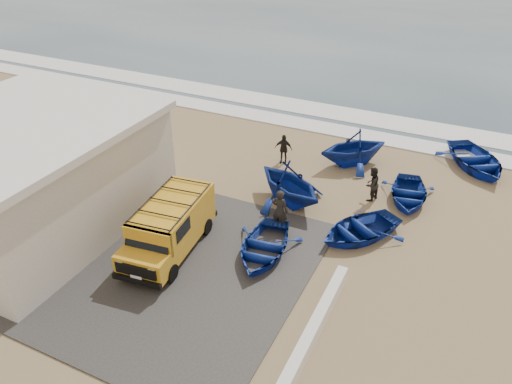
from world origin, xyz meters
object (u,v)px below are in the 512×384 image
(fisherman_front, at_px, (280,210))
(fisherman_back, at_px, (283,149))
(boat_near_left, at_px, (263,247))
(boat_mid_left, at_px, (289,183))
(van, at_px, (170,225))
(fisherman_middle, at_px, (372,184))
(building, at_px, (23,174))
(boat_near_right, at_px, (360,229))
(parapet, at_px, (313,332))
(boat_far_right, at_px, (476,160))
(boat_mid_right, at_px, (408,194))
(boat_far_left, at_px, (354,147))

(fisherman_front, relative_size, fisherman_back, 1.22)
(boat_near_left, relative_size, boat_mid_left, 0.96)
(van, bearing_deg, fisherman_middle, 42.62)
(building, distance_m, fisherman_front, 10.15)
(boat_near_left, relative_size, boat_near_right, 0.99)
(parapet, xyz_separation_m, boat_far_right, (3.38, 13.71, 0.15))
(boat_near_right, xyz_separation_m, fisherman_back, (-5.14, 4.47, 0.38))
(van, relative_size, fisherman_middle, 3.09)
(boat_near_left, xyz_separation_m, fisherman_back, (-2.23, 7.12, 0.38))
(building, relative_size, boat_near_right, 2.65)
(van, xyz_separation_m, boat_near_left, (3.26, 1.18, -0.71))
(boat_near_right, bearing_deg, fisherman_middle, 130.25)
(boat_near_right, xyz_separation_m, boat_mid_right, (1.18, 3.56, -0.03))
(building, height_order, boat_near_left, building)
(building, distance_m, boat_far_left, 14.78)
(boat_mid_left, distance_m, fisherman_front, 2.11)
(building, relative_size, fisherman_middle, 6.00)
(boat_near_left, xyz_separation_m, fisherman_middle, (2.59, 5.56, 0.42))
(building, bearing_deg, boat_mid_right, 31.34)
(building, distance_m, boat_near_right, 13.32)
(fisherman_back, bearing_deg, boat_mid_left, -74.62)
(building, bearing_deg, fisherman_front, 22.00)
(boat_near_left, xyz_separation_m, boat_far_left, (0.92, 8.44, 0.56))
(boat_mid_right, height_order, fisherman_back, fisherman_back)
(boat_mid_left, distance_m, fisherman_middle, 3.60)
(parapet, xyz_separation_m, fisherman_middle, (-0.48, 8.59, 0.51))
(van, bearing_deg, boat_near_left, 13.52)
(boat_far_left, xyz_separation_m, boat_far_right, (5.53, 2.24, -0.50))
(boat_mid_left, bearing_deg, boat_far_right, -17.16)
(building, bearing_deg, fisherman_back, 51.81)
(fisherman_front, bearing_deg, van, 45.09)
(building, xyz_separation_m, parapet, (12.50, -1.00, -1.89))
(boat_far_left, bearing_deg, boat_mid_right, 9.22)
(boat_near_left, distance_m, boat_mid_left, 3.89)
(van, bearing_deg, boat_far_right, 44.26)
(boat_near_right, distance_m, boat_far_right, 8.78)
(parapet, bearing_deg, building, 175.42)
(building, xyz_separation_m, fisherman_middle, (12.02, 7.59, -1.38))
(parapet, distance_m, fisherman_front, 5.76)
(boat_mid_left, xyz_separation_m, fisherman_front, (0.45, -2.06, -0.05))
(boat_near_left, bearing_deg, fisherman_back, 99.70)
(building, distance_m, van, 6.32)
(parapet, relative_size, fisherman_front, 3.29)
(van, height_order, boat_near_left, van)
(parapet, bearing_deg, boat_near_right, 91.62)
(fisherman_middle, bearing_deg, fisherman_front, -14.47)
(van, relative_size, boat_mid_left, 1.33)
(van, relative_size, fisherman_back, 3.24)
(boat_near_left, distance_m, fisherman_middle, 6.15)
(van, distance_m, boat_far_left, 10.50)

